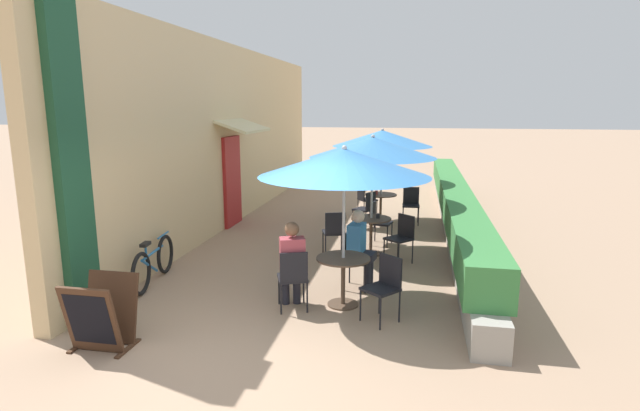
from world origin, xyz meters
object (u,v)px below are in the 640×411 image
Objects in this scene: cafe_chair_near_left at (353,256)px; cafe_chair_far_right at (411,202)px; cafe_chair_mid_back at (334,230)px; menu_board at (102,314)px; cafe_chair_near_right at (293,275)px; coffee_cup_mid at (378,216)px; coffee_cup_far at (376,192)px; patio_table_near at (343,271)px; cafe_chair_far_back at (365,197)px; patio_table_mid at (371,228)px; patio_table_far at (381,202)px; cafe_chair_mid_right at (378,219)px; cafe_chair_mid_left at (402,235)px; seated_patron_near_left at (360,246)px; seated_patron_near_right at (292,261)px; cafe_chair_near_back at (384,283)px; patio_umbrella_near at (344,163)px; patio_umbrella_mid at (373,147)px; bicycle_leaning at (154,262)px; cafe_chair_far_left at (367,207)px; patio_umbrella_far at (382,138)px.

cafe_chair_far_right is (0.82, 4.60, 0.00)m from cafe_chair_near_left.
cafe_chair_mid_back is 4.58m from menu_board.
cafe_chair_mid_back is at bearing 63.16° from menu_board.
cafe_chair_far_right is (1.37, 3.04, 0.00)m from cafe_chair_mid_back.
coffee_cup_mid is (0.93, 2.92, 0.23)m from cafe_chair_near_right.
coffee_cup_far is (-0.82, -0.14, 0.23)m from cafe_chair_far_right.
cafe_chair_far_back is (-0.30, 5.80, 0.01)m from patio_table_near.
cafe_chair_near_right is 1.14× the size of patio_table_mid.
coffee_cup_far is (-0.11, -0.04, 0.24)m from patio_table_far.
cafe_chair_mid_left is at bearing 36.05° from cafe_chair_mid_right.
cafe_chair_far_right is at bearing 9.63° from coffee_cup_far.
patio_table_near is 0.61× the size of seated_patron_near_left.
cafe_chair_far_right and cafe_chair_far_back have the same top height.
seated_patron_near_right is at bearing 72.59° from cafe_chair_far_right.
cafe_chair_near_back is 1.14× the size of patio_table_mid.
patio_table_mid is (0.15, 2.59, -1.54)m from patio_umbrella_near.
cafe_chair_near_right is at bearing 102.34° from cafe_chair_mid_left.
patio_umbrella_mid is 2.70× the size of cafe_chair_far_right.
bicycle_leaning is (-2.45, 0.64, -0.17)m from cafe_chair_near_right.
seated_patron_near_right is 3.65m from cafe_chair_mid_right.
cafe_chair_far_back is (-1.05, 3.63, 0.00)m from cafe_chair_mid_left.
patio_umbrella_near is 3.02m from patio_table_mid.
cafe_chair_near_back is 3.48m from menu_board.
coffee_cup_mid is 2.80m from cafe_chair_far_right.
cafe_chair_near_back is 3.78m from bicycle_leaning.
seated_patron_near_left is 1.59m from cafe_chair_mid_left.
cafe_chair_near_left is 1.00× the size of cafe_chair_far_left.
patio_umbrella_far is 1.69m from cafe_chair_far_left.
bicycle_leaning is at bearing 49.85° from cafe_chair_far_right.
seated_patron_near_right reaches higher than cafe_chair_mid_back.
bicycle_leaning is at bearing 104.01° from menu_board.
patio_table_mid is at bearing 86.59° from patio_umbrella_near.
cafe_chair_mid_right is 1.00× the size of cafe_chair_far_right.
coffee_cup_mid is at bearing 83.87° from patio_umbrella_near.
cafe_chair_far_left is at bearing 91.63° from patio_umbrella_near.
patio_table_near is 0.61× the size of seated_patron_near_right.
patio_umbrella_far reaches higher than coffee_cup_far.
menu_board is at bearing -145.22° from patio_umbrella_near.
patio_table_near is 0.73m from cafe_chair_near_back.
patio_umbrella_near is 2.76m from cafe_chair_mid_left.
coffee_cup_far is (0.04, 5.19, -1.29)m from patio_umbrella_near.
seated_patron_near_left is at bearing -90.05° from patio_table_mid.
cafe_chair_far_left is 0.53× the size of bicycle_leaning.
patio_umbrella_mid is at bearing -89.77° from patio_umbrella_far.
cafe_chair_near_right is at bearing -153.35° from patio_umbrella_near.
cafe_chair_near_right is 1.03× the size of menu_board.
patio_table_near is 8.47× the size of coffee_cup_mid.
seated_patron_near_left is 13.89× the size of coffee_cup_far.
seated_patron_near_right is at bearing 100.58° from cafe_chair_mid_left.
cafe_chair_near_right is 1.00× the size of cafe_chair_far_back.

